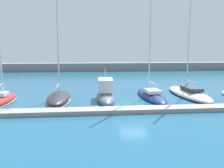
{
  "coord_description": "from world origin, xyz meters",
  "views": [
    {
      "loc": [
        -4.19,
        -21.23,
        5.47
      ],
      "look_at": [
        -1.74,
        3.16,
        1.86
      ],
      "focal_mm": 37.54,
      "sensor_mm": 36.0,
      "label": 1
    }
  ],
  "objects": [
    {
      "name": "sailboat_charcoal_third",
      "position": [
        -7.44,
        4.11,
        0.34
      ],
      "size": [
        2.56,
        7.52,
        12.46
      ],
      "rotation": [
        0.0,
        0.0,
        1.59
      ],
      "color": "#2D2D33",
      "rests_on": "ground_plane"
    },
    {
      "name": "sailboat_navy_fifth",
      "position": [
        2.85,
        4.45,
        0.41
      ],
      "size": [
        2.51,
        8.72,
        18.78
      ],
      "rotation": [
        0.0,
        0.0,
        1.61
      ],
      "color": "navy",
      "rests_on": "ground_plane"
    },
    {
      "name": "mooring_buoy_yellow",
      "position": [
        11.56,
        14.78,
        0.0
      ],
      "size": [
        0.54,
        0.54,
        0.54
      ],
      "primitive_type": "sphere",
      "color": "yellow",
      "rests_on": "ground_plane"
    },
    {
      "name": "dock_pier",
      "position": [
        0.0,
        -1.41,
        0.19
      ],
      "size": [
        39.91,
        1.59,
        0.38
      ],
      "primitive_type": "cube",
      "color": "gray",
      "rests_on": "ground_plane"
    },
    {
      "name": "breakwater_seawall",
      "position": [
        0.0,
        39.59,
        1.03
      ],
      "size": [
        108.0,
        3.62,
        2.06
      ],
      "primitive_type": "cube",
      "color": "gray",
      "rests_on": "ground_plane"
    },
    {
      "name": "sailboat_white_sixth",
      "position": [
        7.61,
        5.11,
        0.38
      ],
      "size": [
        3.12,
        10.05,
        18.89
      ],
      "rotation": [
        0.0,
        0.0,
        1.6
      ],
      "color": "white",
      "rests_on": "ground_plane"
    },
    {
      "name": "ground_plane",
      "position": [
        0.0,
        0.0,
        0.0
      ],
      "size": [
        120.0,
        120.0,
        0.0
      ],
      "primitive_type": "plane",
      "color": "#1E567A"
    },
    {
      "name": "mooring_buoy_red",
      "position": [
        -1.72,
        20.07,
        0.0
      ],
      "size": [
        0.85,
        0.85,
        0.85
      ],
      "primitive_type": "sphere",
      "color": "red",
      "rests_on": "ground_plane"
    },
    {
      "name": "motorboat_slate_fourth",
      "position": [
        -2.37,
        4.21,
        0.63
      ],
      "size": [
        2.12,
        7.64,
        3.85
      ],
      "rotation": [
        0.0,
        0.0,
        1.54
      ],
      "color": "slate",
      "rests_on": "ground_plane"
    },
    {
      "name": "sailboat_red_second",
      "position": [
        -13.16,
        3.65,
        0.36
      ],
      "size": [
        2.09,
        6.35,
        10.27
      ],
      "rotation": [
        0.0,
        0.0,
        1.53
      ],
      "color": "#B72D28",
      "rests_on": "ground_plane"
    }
  ]
}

